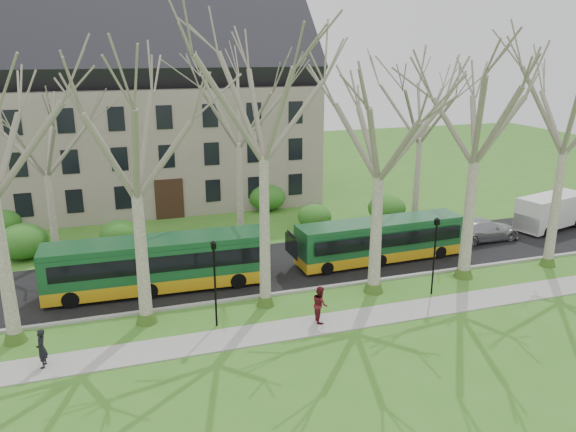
# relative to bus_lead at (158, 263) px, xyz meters

# --- Properties ---
(ground) EXTENTS (120.00, 120.00, 0.00)m
(ground) POSITION_rel_bus_lead_xyz_m (8.20, -4.21, -1.58)
(ground) COLOR #3A7220
(ground) RESTS_ON ground
(sidewalk) EXTENTS (70.00, 2.00, 0.06)m
(sidewalk) POSITION_rel_bus_lead_xyz_m (8.20, -6.71, -1.55)
(sidewalk) COLOR gray
(sidewalk) RESTS_ON ground
(road) EXTENTS (80.00, 8.00, 0.06)m
(road) POSITION_rel_bus_lead_xyz_m (8.20, 1.29, -1.55)
(road) COLOR black
(road) RESTS_ON ground
(curb) EXTENTS (80.00, 0.25, 0.14)m
(curb) POSITION_rel_bus_lead_xyz_m (8.20, -2.71, -1.51)
(curb) COLOR #A5A39E
(curb) RESTS_ON ground
(building) EXTENTS (26.50, 12.20, 16.00)m
(building) POSITION_rel_bus_lead_xyz_m (2.20, 19.79, 6.49)
(building) COLOR gray
(building) RESTS_ON ground
(tree_row_verge) EXTENTS (49.00, 7.00, 14.00)m
(tree_row_verge) POSITION_rel_bus_lead_xyz_m (8.20, -3.91, 5.42)
(tree_row_verge) COLOR gray
(tree_row_verge) RESTS_ON ground
(tree_row_far) EXTENTS (33.00, 7.00, 12.00)m
(tree_row_far) POSITION_rel_bus_lead_xyz_m (6.87, 6.79, 4.42)
(tree_row_far) COLOR gray
(tree_row_far) RESTS_ON ground
(lamp_row) EXTENTS (36.22, 0.22, 4.30)m
(lamp_row) POSITION_rel_bus_lead_xyz_m (8.20, -5.21, 1.00)
(lamp_row) COLOR black
(lamp_row) RESTS_ON ground
(hedges) EXTENTS (30.60, 8.60, 2.00)m
(hedges) POSITION_rel_bus_lead_xyz_m (3.53, 9.79, -0.58)
(hedges) COLOR #1B5F1B
(hedges) RESTS_ON ground
(bus_lead) EXTENTS (12.19, 2.88, 3.03)m
(bus_lead) POSITION_rel_bus_lead_xyz_m (0.00, 0.00, 0.00)
(bus_lead) COLOR #164E27
(bus_lead) RESTS_ON road
(bus_follow) EXTENTS (10.96, 2.67, 2.72)m
(bus_follow) POSITION_rel_bus_lead_xyz_m (13.77, 0.20, -0.15)
(bus_follow) COLOR #164E27
(bus_follow) RESTS_ON road
(sedan) EXTENTS (5.48, 2.42, 1.56)m
(sedan) POSITION_rel_bus_lead_xyz_m (22.37, 1.48, -0.73)
(sedan) COLOR #B0B0B5
(sedan) RESTS_ON road
(van_a) EXTENTS (6.18, 3.53, 2.55)m
(van_a) POSITION_rel_bus_lead_xyz_m (28.83, 2.14, -0.24)
(van_a) COLOR silver
(van_a) RESTS_ON road
(pedestrian_a) EXTENTS (0.48, 0.67, 1.72)m
(pedestrian_a) POSITION_rel_bus_lead_xyz_m (-5.50, -6.66, -0.65)
(pedestrian_a) COLOR black
(pedestrian_a) RESTS_ON sidewalk
(pedestrian_b) EXTENTS (0.78, 0.95, 1.83)m
(pedestrian_b) POSITION_rel_bus_lead_xyz_m (7.14, -6.40, -0.60)
(pedestrian_b) COLOR maroon
(pedestrian_b) RESTS_ON sidewalk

